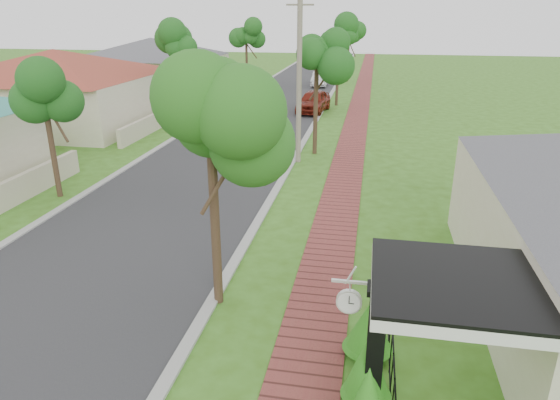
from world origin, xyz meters
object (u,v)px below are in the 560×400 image
Objects in this scene: utility_pole at (299,82)px; station_clock at (349,300)px; parked_car_red at (313,101)px; porch_post at (374,356)px; near_tree at (210,129)px; parked_car_white at (320,79)px.

utility_pole reaches higher than station_clock.
station_clock is at bearing -74.74° from parked_car_red.
porch_post is 0.57× the size of parked_car_red.
parked_car_white is at bearing 92.48° from near_tree.
utility_pole reaches higher than parked_car_white.
near_tree is 7.05× the size of station_clock.
parked_car_red is 1.11× the size of parked_car_white.
station_clock is (-0.50, 0.40, 0.83)m from porch_post.
utility_pole reaches higher than parked_car_red.
parked_car_red is at bearing 99.05° from porch_post.
porch_post is 0.46× the size of near_tree.
parked_car_white is 38.47m from near_tree.
parked_car_white is at bearing 97.48° from porch_post.
utility_pole is (1.76, -25.77, 3.09)m from parked_car_white.
near_tree is at bearing 142.37° from porch_post.
near_tree reaches higher than parked_car_red.
utility_pole reaches higher than near_tree.
parked_car_red is 25.33m from near_tree.
parked_car_red is 27.86m from station_clock.
near_tree is at bearing -90.46° from utility_pole.
station_clock reaches higher than parked_car_white.
near_tree reaches higher than porch_post.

